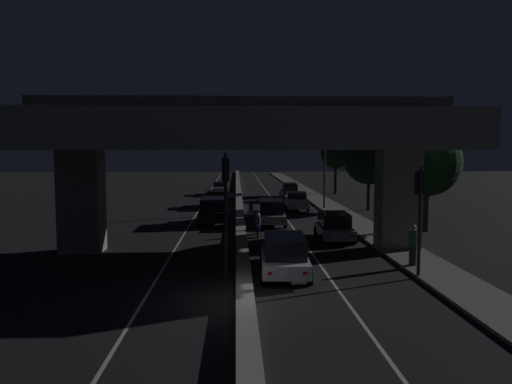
# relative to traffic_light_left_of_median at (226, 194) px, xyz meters

# --- Properties ---
(ground_plane) EXTENTS (200.00, 200.00, 0.00)m
(ground_plane) POSITION_rel_traffic_light_left_of_median_xyz_m (0.71, -3.16, -3.52)
(ground_plane) COLOR black
(lane_line_left_inner) EXTENTS (0.12, 126.00, 0.00)m
(lane_line_left_inner) POSITION_rel_traffic_light_left_of_median_xyz_m (-2.84, 31.84, -3.52)
(lane_line_left_inner) COLOR beige
(lane_line_left_inner) RESTS_ON ground_plane
(lane_line_right_inner) EXTENTS (0.12, 126.00, 0.00)m
(lane_line_right_inner) POSITION_rel_traffic_light_left_of_median_xyz_m (4.27, 31.84, -3.52)
(lane_line_right_inner) COLOR beige
(lane_line_right_inner) RESTS_ON ground_plane
(median_divider) EXTENTS (0.63, 126.00, 0.39)m
(median_divider) POSITION_rel_traffic_light_left_of_median_xyz_m (0.71, 31.84, -3.33)
(median_divider) COLOR gray
(median_divider) RESTS_ON ground_plane
(sidewalk_right) EXTENTS (2.37, 126.00, 0.13)m
(sidewalk_right) POSITION_rel_traffic_light_left_of_median_xyz_m (9.00, 24.84, -3.46)
(sidewalk_right) COLOR slate
(sidewalk_right) RESTS_ON ground_plane
(elevated_overpass) EXTENTS (21.93, 9.86, 8.02)m
(elevated_overpass) POSITION_rel_traffic_light_left_of_median_xyz_m (0.71, 5.86, 2.41)
(elevated_overpass) COLOR gray
(elevated_overpass) RESTS_ON ground_plane
(traffic_light_left_of_median) EXTENTS (0.30, 0.49, 5.17)m
(traffic_light_left_of_median) POSITION_rel_traffic_light_left_of_median_xyz_m (0.00, 0.00, 0.00)
(traffic_light_left_of_median) COLOR black
(traffic_light_left_of_median) RESTS_ON ground_plane
(traffic_light_right_of_median) EXTENTS (0.30, 0.49, 4.61)m
(traffic_light_right_of_median) POSITION_rel_traffic_light_left_of_median_xyz_m (7.91, 0.01, -0.37)
(traffic_light_right_of_median) COLOR black
(traffic_light_right_of_median) RESTS_ON ground_plane
(street_lamp) EXTENTS (2.82, 0.32, 8.11)m
(street_lamp) POSITION_rel_traffic_light_left_of_median_xyz_m (7.82, 23.67, 1.31)
(street_lamp) COLOR #2D2D30
(street_lamp) RESTS_ON ground_plane
(car_white_lead) EXTENTS (2.19, 4.06, 1.71)m
(car_white_lead) POSITION_rel_traffic_light_left_of_median_xyz_m (2.43, 0.44, -2.61)
(car_white_lead) COLOR silver
(car_white_lead) RESTS_ON ground_plane
(car_silver_second) EXTENTS (2.12, 4.40, 1.60)m
(car_silver_second) POSITION_rel_traffic_light_left_of_median_xyz_m (6.14, 8.65, -2.70)
(car_silver_second) COLOR gray
(car_silver_second) RESTS_ON ground_plane
(car_silver_third) EXTENTS (2.07, 4.11, 1.78)m
(car_silver_third) POSITION_rel_traffic_light_left_of_median_xyz_m (2.87, 14.48, -2.58)
(car_silver_third) COLOR gray
(car_silver_third) RESTS_ON ground_plane
(car_silver_fourth) EXTENTS (2.13, 4.59, 1.58)m
(car_silver_fourth) POSITION_rel_traffic_light_left_of_median_xyz_m (5.70, 23.28, -2.73)
(car_silver_fourth) COLOR gray
(car_silver_fourth) RESTS_ON ground_plane
(car_dark_green_fifth) EXTENTS (1.92, 4.47, 1.82)m
(car_dark_green_fifth) POSITION_rel_traffic_light_left_of_median_xyz_m (5.91, 31.02, -2.58)
(car_dark_green_fifth) COLOR black
(car_dark_green_fifth) RESTS_ON ground_plane
(car_black_lead_oncoming) EXTENTS (2.05, 4.48, 1.87)m
(car_black_lead_oncoming) POSITION_rel_traffic_light_left_of_median_xyz_m (-1.23, 15.24, -2.53)
(car_black_lead_oncoming) COLOR black
(car_black_lead_oncoming) RESTS_ON ground_plane
(car_dark_red_second_oncoming) EXTENTS (1.96, 4.71, 1.51)m
(car_dark_red_second_oncoming) POSITION_rel_traffic_light_left_of_median_xyz_m (-1.44, 25.57, -2.73)
(car_dark_red_second_oncoming) COLOR #591414
(car_dark_red_second_oncoming) RESTS_ON ground_plane
(car_silver_third_oncoming) EXTENTS (1.93, 4.69, 1.47)m
(car_silver_third_oncoming) POSITION_rel_traffic_light_left_of_median_xyz_m (-1.42, 38.03, -2.76)
(car_silver_third_oncoming) COLOR gray
(car_silver_third_oncoming) RESTS_ON ground_plane
(motorcycle_red_filtering_near) EXTENTS (0.33, 1.90, 1.44)m
(motorcycle_red_filtering_near) POSITION_rel_traffic_light_left_of_median_xyz_m (1.74, 1.60, -2.91)
(motorcycle_red_filtering_near) COLOR black
(motorcycle_red_filtering_near) RESTS_ON ground_plane
(motorcycle_blue_filtering_mid) EXTENTS (0.34, 1.85, 1.41)m
(motorcycle_blue_filtering_mid) POSITION_rel_traffic_light_left_of_median_xyz_m (1.76, 10.21, -2.92)
(motorcycle_blue_filtering_mid) COLOR black
(motorcycle_blue_filtering_mid) RESTS_ON ground_plane
(motorcycle_white_filtering_far) EXTENTS (0.32, 1.79, 1.47)m
(motorcycle_white_filtering_far) POSITION_rel_traffic_light_left_of_median_xyz_m (1.54, 17.03, -2.90)
(motorcycle_white_filtering_far) COLOR black
(motorcycle_white_filtering_far) RESTS_ON ground_plane
(pedestrian_on_sidewalk) EXTENTS (0.39, 0.39, 1.83)m
(pedestrian_on_sidewalk) POSITION_rel_traffic_light_left_of_median_xyz_m (8.32, 1.68, -2.48)
(pedestrian_on_sidewalk) COLOR #2D261E
(pedestrian_on_sidewalk) RESTS_ON sidewalk_right
(roadside_tree_kerbside_near) EXTENTS (4.35, 4.35, 6.65)m
(roadside_tree_kerbside_near) POSITION_rel_traffic_light_left_of_median_xyz_m (12.64, 11.45, 0.93)
(roadside_tree_kerbside_near) COLOR #38281C
(roadside_tree_kerbside_near) RESTS_ON ground_plane
(roadside_tree_kerbside_mid) EXTENTS (4.39, 4.39, 6.64)m
(roadside_tree_kerbside_mid) POSITION_rel_traffic_light_left_of_median_xyz_m (11.93, 22.73, 0.91)
(roadside_tree_kerbside_mid) COLOR #2D2116
(roadside_tree_kerbside_mid) RESTS_ON ground_plane
(roadside_tree_kerbside_far) EXTENTS (3.59, 3.59, 6.61)m
(roadside_tree_kerbside_far) POSITION_rel_traffic_light_left_of_median_xyz_m (12.24, 38.59, 1.25)
(roadside_tree_kerbside_far) COLOR #38281C
(roadside_tree_kerbside_far) RESTS_ON ground_plane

